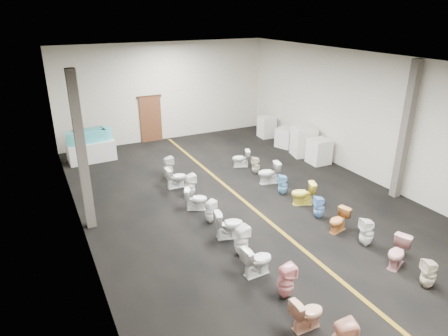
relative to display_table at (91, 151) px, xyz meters
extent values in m
plane|color=black|center=(3.80, -6.52, -0.41)|extent=(16.00, 16.00, 0.00)
plane|color=black|center=(3.80, -6.52, 4.09)|extent=(16.00, 16.00, 0.00)
plane|color=beige|center=(3.80, 1.48, 1.84)|extent=(10.00, 0.00, 10.00)
plane|color=beige|center=(-1.20, -6.52, 1.84)|extent=(0.00, 16.00, 16.00)
plane|color=beige|center=(8.80, -6.52, 1.84)|extent=(0.00, 16.00, 16.00)
cube|color=#7D5D12|center=(3.80, -6.52, -0.41)|extent=(0.12, 15.60, 0.01)
cube|color=#562D19|center=(3.00, 1.42, 0.64)|extent=(1.00, 0.10, 2.10)
cube|color=#331C11|center=(3.00, 1.43, 1.71)|extent=(1.15, 0.08, 0.10)
cube|color=#59544C|center=(-0.95, -5.52, 1.84)|extent=(0.25, 0.25, 4.50)
cube|color=#59544C|center=(8.55, -8.02, 1.84)|extent=(0.25, 0.25, 4.50)
cube|color=silver|center=(0.00, 0.00, 0.00)|extent=(1.89, 1.01, 0.82)
cube|color=#41B9BC|center=(0.00, 0.00, 0.64)|extent=(1.29, 0.84, 0.50)
cylinder|color=#41B9BC|center=(-0.59, -0.09, 0.64)|extent=(0.66, 0.66, 0.50)
cylinder|color=#41B9BC|center=(0.59, 0.09, 0.64)|extent=(0.66, 0.66, 0.50)
cube|color=teal|center=(0.00, 0.00, 0.84)|extent=(1.06, 0.61, 0.20)
cube|color=silver|center=(8.20, -4.43, 0.09)|extent=(0.80, 0.80, 1.00)
cube|color=silver|center=(8.20, -3.39, 0.20)|extent=(1.09, 1.09, 1.23)
cube|color=silver|center=(8.20, -2.14, 0.02)|extent=(1.00, 1.00, 0.87)
cube|color=silver|center=(8.20, -0.48, 0.09)|extent=(0.74, 0.74, 1.00)
imported|color=#E7A786|center=(2.18, -11.53, -0.06)|extent=(0.69, 0.40, 0.70)
imported|color=pink|center=(2.33, -10.59, -0.01)|extent=(0.39, 0.38, 0.81)
imported|color=white|center=(2.19, -9.62, -0.03)|extent=(0.77, 0.46, 0.77)
imported|color=white|center=(2.25, -8.74, 0.00)|extent=(0.43, 0.42, 0.81)
imported|color=silver|center=(2.34, -7.86, -0.01)|extent=(0.87, 0.62, 0.81)
imported|color=white|center=(2.24, -6.87, -0.06)|extent=(0.40, 0.40, 0.70)
imported|color=white|center=(2.18, -5.93, -0.06)|extent=(0.80, 0.65, 0.71)
imported|color=white|center=(2.34, -5.02, 0.00)|extent=(0.39, 0.38, 0.81)
imported|color=white|center=(2.19, -4.07, -0.04)|extent=(0.73, 0.42, 0.74)
imported|color=silver|center=(2.23, -3.13, 0.00)|extent=(0.41, 0.40, 0.82)
imported|color=beige|center=(5.38, -11.76, -0.05)|extent=(0.41, 0.40, 0.72)
imported|color=#CE9395|center=(5.42, -10.87, -0.04)|extent=(0.84, 0.67, 0.74)
imported|color=white|center=(5.41, -9.85, -0.01)|extent=(0.44, 0.43, 0.79)
imported|color=#D38641|center=(5.26, -8.95, -0.07)|extent=(0.73, 0.53, 0.67)
imported|color=#79B2F3|center=(5.26, -8.10, -0.05)|extent=(0.40, 0.39, 0.71)
imported|color=#F6E54E|center=(5.38, -7.15, -0.03)|extent=(0.85, 0.67, 0.76)
imported|color=#7ABFEF|center=(5.23, -6.24, -0.06)|extent=(0.40, 0.40, 0.71)
imported|color=white|center=(5.30, -5.24, -0.01)|extent=(0.85, 0.60, 0.80)
imported|color=beige|center=(5.33, -4.28, -0.07)|extent=(0.38, 0.38, 0.68)
imported|color=white|center=(5.18, -3.38, -0.06)|extent=(0.78, 0.61, 0.70)
camera|label=1|loc=(-2.03, -16.32, 5.49)|focal=32.00mm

